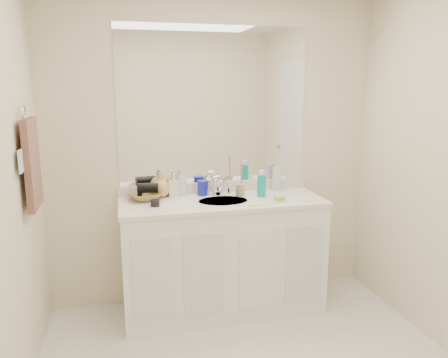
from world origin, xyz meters
TOP-DOWN VIEW (x-y plane):
  - wall_back at (0.00, 1.30)m, footprint 2.60×0.02m
  - vanity_cabinet at (0.00, 1.02)m, footprint 1.50×0.55m
  - countertop at (0.00, 1.02)m, footprint 1.52×0.57m
  - backsplash at (0.00, 1.29)m, footprint 1.52×0.03m
  - sink_basin at (0.00, 1.00)m, footprint 0.37×0.37m
  - faucet at (0.00, 1.18)m, footprint 0.02×0.02m
  - mirror at (0.00, 1.29)m, footprint 1.48×0.01m
  - blue_mug at (-0.11, 1.20)m, footprint 0.11×0.11m
  - tan_cup at (0.16, 1.11)m, footprint 0.09×0.09m
  - toothbrush at (0.17, 1.11)m, footprint 0.01×0.04m
  - mouthwash_bottle at (0.32, 1.06)m, footprint 0.07×0.07m
  - clear_pump_bottle at (0.50, 1.21)m, footprint 0.10×0.10m
  - soap_dish at (0.39, 0.87)m, footprint 0.12×0.10m
  - green_soap at (0.39, 0.87)m, footprint 0.08×0.07m
  - orange_comb at (0.19, 0.81)m, footprint 0.10×0.06m
  - dark_jar at (-0.50, 0.97)m, footprint 0.08×0.08m
  - soap_bottle_white at (-0.27, 1.25)m, footprint 0.10×0.10m
  - soap_bottle_cream at (-0.33, 1.23)m, footprint 0.09×0.09m
  - soap_bottle_yellow at (-0.44, 1.23)m, footprint 0.17×0.17m
  - wicker_basket at (-0.56, 1.16)m, footprint 0.30×0.30m
  - hair_dryer at (-0.54, 1.16)m, footprint 0.16×0.10m
  - towel_ring at (-1.27, 0.77)m, footprint 0.01×0.11m
  - hand_towel at (-1.25, 0.77)m, footprint 0.04×0.32m
  - switch_plate at (-1.27, 0.57)m, footprint 0.01×0.08m

SIDE VIEW (x-z plane):
  - vanity_cabinet at x=0.00m, z-range 0.00..0.85m
  - countertop at x=0.00m, z-range 0.85..0.88m
  - sink_basin at x=0.00m, z-range 0.86..0.88m
  - orange_comb at x=0.19m, z-range 0.88..0.88m
  - soap_dish at x=0.39m, z-range 0.88..0.89m
  - dark_jar at x=-0.50m, z-range 0.88..0.93m
  - green_soap at x=0.39m, z-range 0.89..0.92m
  - wicker_basket at x=-0.56m, z-range 0.88..0.94m
  - backsplash at x=0.00m, z-range 0.88..0.96m
  - tan_cup at x=0.16m, z-range 0.88..0.97m
  - faucet at x=0.00m, z-range 0.88..0.99m
  - blue_mug at x=-0.11m, z-range 0.88..0.99m
  - mouthwash_bottle at x=0.32m, z-range 0.88..1.04m
  - soap_bottle_cream at x=-0.33m, z-range 0.88..1.06m
  - hair_dryer at x=-0.54m, z-range 0.93..1.01m
  - soap_bottle_yellow at x=-0.44m, z-range 0.88..1.07m
  - clear_pump_bottle at x=0.50m, z-range 0.88..1.07m
  - soap_bottle_white at x=-0.27m, z-range 0.88..1.09m
  - toothbrush at x=0.17m, z-range 0.93..1.13m
  - wall_back at x=0.00m, z-range 0.00..2.40m
  - hand_towel at x=-1.25m, z-range 0.98..1.52m
  - switch_plate at x=-1.27m, z-range 1.24..1.36m
  - towel_ring at x=-1.27m, z-range 1.49..1.61m
  - mirror at x=0.00m, z-range 0.96..2.16m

